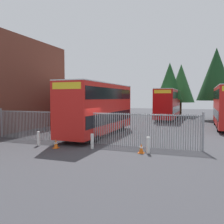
{
  "coord_description": "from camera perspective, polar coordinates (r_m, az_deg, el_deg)",
  "views": [
    {
      "loc": [
        7.14,
        -15.44,
        3.21
      ],
      "look_at": [
        0.0,
        4.0,
        2.0
      ],
      "focal_mm": 39.12,
      "sensor_mm": 36.0,
      "label": 1
    }
  ],
  "objects": [
    {
      "name": "double_decker_bus_behind_fence_left",
      "position": [
        30.12,
        -5.05,
        1.83
      ],
      "size": [
        2.54,
        10.81,
        4.42
      ],
      "color": "red",
      "rests_on": "ground"
    },
    {
      "name": "bollard_center_front",
      "position": [
        15.51,
        -4.66,
        -6.82
      ],
      "size": [
        0.2,
        0.2,
        0.95
      ],
      "primitive_type": "cylinder",
      "color": "silver",
      "rests_on": "ground"
    },
    {
      "name": "tree_mid_row",
      "position": [
        39.63,
        13.33,
        7.02
      ],
      "size": [
        4.06,
        4.06,
        8.74
      ],
      "color": "#4C3823",
      "rests_on": "ground"
    },
    {
      "name": "palisade_fence",
      "position": [
        17.32,
        -5.98,
        -3.4
      ],
      "size": [
        15.57,
        0.14,
        2.35
      ],
      "color": "gray",
      "rests_on": "ground"
    },
    {
      "name": "traffic_cone_by_gate",
      "position": [
        16.05,
        -12.97,
        -7.22
      ],
      "size": [
        0.34,
        0.34,
        0.59
      ],
      "color": "orange",
      "rests_on": "ground"
    },
    {
      "name": "tree_short_side",
      "position": [
        44.52,
        15.82,
        6.46
      ],
      "size": [
        4.65,
        4.65,
        9.06
      ],
      "color": "#4C3823",
      "rests_on": "ground"
    },
    {
      "name": "bollard_near_right",
      "position": [
        14.36,
        8.44,
        -7.67
      ],
      "size": [
        0.2,
        0.2,
        0.95
      ],
      "primitive_type": "cylinder",
      "color": "silver",
      "rests_on": "ground"
    },
    {
      "name": "tree_tall_back",
      "position": [
        37.89,
        23.15,
        8.12
      ],
      "size": [
        5.21,
        5.21,
        10.27
      ],
      "color": "#4C3823",
      "rests_on": "ground"
    },
    {
      "name": "ground_plane",
      "position": [
        24.71,
        3.21,
        -4.13
      ],
      "size": [
        100.0,
        100.0,
        0.0
      ],
      "primitive_type": "plane",
      "color": "#3D3D42"
    },
    {
      "name": "traffic_cone_mid_forecourt",
      "position": [
        14.35,
        6.84,
        -8.42
      ],
      "size": [
        0.34,
        0.34,
        0.59
      ],
      "color": "orange",
      "rests_on": "ground"
    },
    {
      "name": "double_decker_bus_far_back",
      "position": [
        36.79,
        12.94,
        2.03
      ],
      "size": [
        2.54,
        10.81,
        4.42
      ],
      "color": "#B70C0C",
      "rests_on": "ground"
    },
    {
      "name": "bollard_near_left",
      "position": [
        17.17,
        -16.77,
        -5.96
      ],
      "size": [
        0.2,
        0.2,
        0.95
      ],
      "primitive_type": "cylinder",
      "color": "silver",
      "rests_on": "ground"
    },
    {
      "name": "double_decker_bus_near_gate",
      "position": [
        21.02,
        -3.03,
        1.19
      ],
      "size": [
        2.54,
        10.81,
        4.42
      ],
      "color": "red",
      "rests_on": "ground"
    }
  ]
}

